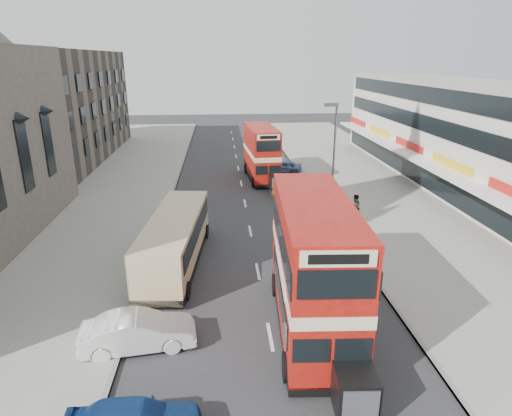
# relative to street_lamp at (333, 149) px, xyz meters

# --- Properties ---
(ground) EXTENTS (160.00, 160.00, 0.00)m
(ground) POSITION_rel_street_lamp_xyz_m (-6.52, -18.00, -4.78)
(ground) COLOR #28282B
(ground) RESTS_ON ground
(road_surface) EXTENTS (12.00, 90.00, 0.01)m
(road_surface) POSITION_rel_street_lamp_xyz_m (-6.52, 2.00, -4.78)
(road_surface) COLOR #28282B
(road_surface) RESTS_ON ground
(pavement_right) EXTENTS (12.00, 90.00, 0.15)m
(pavement_right) POSITION_rel_street_lamp_xyz_m (5.48, 2.00, -4.71)
(pavement_right) COLOR gray
(pavement_right) RESTS_ON ground
(pavement_left) EXTENTS (12.00, 90.00, 0.15)m
(pavement_left) POSITION_rel_street_lamp_xyz_m (-18.52, 2.00, -4.71)
(pavement_left) COLOR gray
(pavement_left) RESTS_ON ground
(kerb_left) EXTENTS (0.20, 90.00, 0.16)m
(kerb_left) POSITION_rel_street_lamp_xyz_m (-12.62, 2.00, -4.71)
(kerb_left) COLOR gray
(kerb_left) RESTS_ON ground
(kerb_right) EXTENTS (0.20, 90.00, 0.16)m
(kerb_right) POSITION_rel_street_lamp_xyz_m (-0.42, 2.00, -4.71)
(kerb_right) COLOR gray
(kerb_right) RESTS_ON ground
(brick_terrace) EXTENTS (14.00, 28.00, 12.00)m
(brick_terrace) POSITION_rel_street_lamp_xyz_m (-28.52, 20.00, 1.22)
(brick_terrace) COLOR #66594C
(brick_terrace) RESTS_ON ground
(commercial_row) EXTENTS (9.90, 46.20, 9.30)m
(commercial_row) POSITION_rel_street_lamp_xyz_m (13.42, 4.00, -0.09)
(commercial_row) COLOR beige
(commercial_row) RESTS_ON ground
(street_lamp) EXTENTS (1.00, 0.20, 8.12)m
(street_lamp) POSITION_rel_street_lamp_xyz_m (0.00, 0.00, 0.00)
(street_lamp) COLOR slate
(street_lamp) RESTS_ON ground
(bus_main) EXTENTS (3.31, 10.33, 5.62)m
(bus_main) POSITION_rel_street_lamp_xyz_m (-4.68, -15.49, -1.83)
(bus_main) COLOR black
(bus_main) RESTS_ON ground
(bus_second) EXTENTS (3.01, 8.95, 4.90)m
(bus_second) POSITION_rel_street_lamp_xyz_m (-4.48, 9.50, -2.21)
(bus_second) COLOR black
(bus_second) RESTS_ON ground
(coach) EXTENTS (3.49, 10.24, 2.66)m
(coach) POSITION_rel_street_lamp_xyz_m (-11.08, -8.67, -3.21)
(coach) COLOR black
(coach) RESTS_ON ground
(car_left_front) EXTENTS (4.72, 2.15, 1.50)m
(car_left_front) POSITION_rel_street_lamp_xyz_m (-11.90, -16.27, -4.03)
(car_left_front) COLOR white
(car_left_front) RESTS_ON ground
(car_right_a) EXTENTS (4.19, 2.10, 1.17)m
(car_right_a) POSITION_rel_street_lamp_xyz_m (-0.99, -3.59, -4.20)
(car_right_a) COLOR #A22F10
(car_right_a) RESTS_ON ground
(car_right_b) EXTENTS (5.15, 2.88, 1.36)m
(car_right_b) POSITION_rel_street_lamp_xyz_m (-1.71, 3.18, -4.11)
(car_right_b) COLOR orange
(car_right_b) RESTS_ON ground
(car_right_c) EXTENTS (3.73, 1.75, 1.24)m
(car_right_c) POSITION_rel_street_lamp_xyz_m (-1.91, 11.81, -4.17)
(car_right_c) COLOR #5779AE
(car_right_c) RESTS_ON ground
(pedestrian_near) EXTENTS (0.80, 0.60, 1.99)m
(pedestrian_near) POSITION_rel_street_lamp_xyz_m (1.00, -3.03, -3.64)
(pedestrian_near) COLOR gray
(pedestrian_near) RESTS_ON pavement_right
(cyclist) EXTENTS (0.75, 1.97, 2.25)m
(cyclist) POSITION_rel_street_lamp_xyz_m (-2.82, 2.21, -4.03)
(cyclist) COLOR gray
(cyclist) RESTS_ON ground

